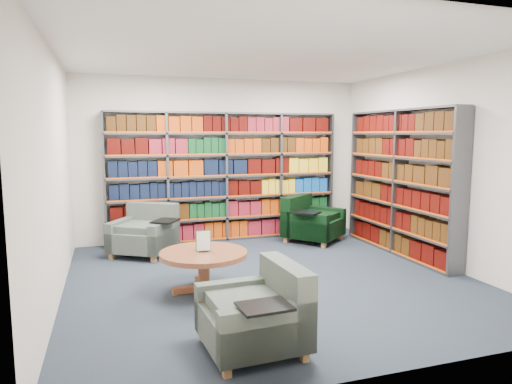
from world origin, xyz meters
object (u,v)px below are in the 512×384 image
object	(u,v)px
coffee_table	(204,260)
chair_teal_front	(261,316)
chair_green_right	(309,223)
chair_teal_left	(146,234)

from	to	relation	value
coffee_table	chair_teal_front	bearing A→B (deg)	-83.70
chair_teal_front	coffee_table	world-z (taller)	chair_teal_front
chair_teal_front	coffee_table	size ratio (longest dim) A/B	0.96
chair_teal_front	chair_green_right	bearing A→B (deg)	59.65
chair_green_right	chair_teal_front	world-z (taller)	chair_green_right
chair_teal_left	chair_green_right	bearing A→B (deg)	0.22
chair_green_right	chair_teal_front	xyz separation A→B (m)	(-2.10, -3.58, -0.01)
chair_teal_left	coffee_table	xyz separation A→B (m)	(0.50, -1.99, 0.08)
chair_green_right	chair_teal_front	size ratio (longest dim) A/B	1.22
chair_teal_left	chair_teal_front	size ratio (longest dim) A/B	1.18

